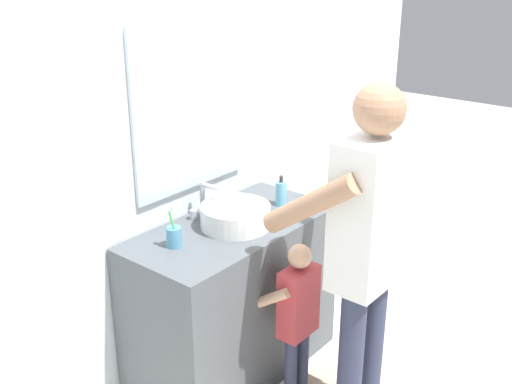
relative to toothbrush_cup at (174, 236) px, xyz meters
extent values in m
cube|color=silver|center=(0.35, 0.27, 0.44)|extent=(4.40, 0.08, 2.70)
cube|color=silver|center=(0.35, 0.21, 0.50)|extent=(0.73, 0.02, 0.83)
cube|color=#4C5156|center=(0.35, -0.05, -0.48)|extent=(1.13, 0.54, 0.85)
cylinder|color=silver|center=(0.35, -0.07, 0.00)|extent=(0.35, 0.35, 0.11)
cylinder|color=beige|center=(0.35, -0.07, 0.01)|extent=(0.28, 0.28, 0.09)
cylinder|color=#B7BABF|center=(0.35, 0.15, 0.04)|extent=(0.03, 0.03, 0.18)
cylinder|color=#B7BABF|center=(0.35, 0.09, 0.12)|extent=(0.02, 0.12, 0.02)
cylinder|color=#B7BABF|center=(0.28, 0.15, -0.03)|extent=(0.04, 0.04, 0.05)
cylinder|color=#B7BABF|center=(0.42, 0.15, -0.03)|extent=(0.04, 0.04, 0.05)
cylinder|color=#4C8EB2|center=(0.00, 0.00, 0.00)|extent=(0.07, 0.07, 0.09)
cylinder|color=green|center=(-0.01, -0.01, 0.05)|extent=(0.03, 0.03, 0.17)
cube|color=white|center=(-0.01, -0.01, 0.14)|extent=(0.01, 0.02, 0.02)
cylinder|color=#66B2D1|center=(0.71, -0.08, 0.01)|extent=(0.06, 0.06, 0.13)
cylinder|color=#2D2D2D|center=(0.71, -0.08, 0.10)|extent=(0.02, 0.02, 0.04)
cylinder|color=#2D334C|center=(0.29, -0.46, -0.71)|extent=(0.06, 0.06, 0.40)
cylinder|color=#2D334C|center=(0.40, -0.46, -0.71)|extent=(0.06, 0.06, 0.40)
cube|color=#B7383D|center=(0.35, -0.46, -0.33)|extent=(0.20, 0.11, 0.35)
sphere|color=#D8A884|center=(0.35, -0.46, -0.09)|extent=(0.11, 0.11, 0.11)
cylinder|color=#D8A884|center=(0.23, -0.37, -0.30)|extent=(0.05, 0.24, 0.19)
cylinder|color=#D8A884|center=(0.46, -0.37, -0.30)|extent=(0.05, 0.24, 0.19)
cylinder|color=#2D334C|center=(0.34, -0.77, -0.53)|extent=(0.12, 0.12, 0.76)
cylinder|color=#2D334C|center=(0.53, -0.77, -0.53)|extent=(0.12, 0.12, 0.76)
cube|color=white|center=(0.43, -0.77, 0.18)|extent=(0.38, 0.21, 0.66)
sphere|color=#A87A5B|center=(0.43, -0.77, 0.63)|extent=(0.21, 0.21, 0.21)
cylinder|color=#A87A5B|center=(0.22, -0.59, 0.24)|extent=(0.09, 0.46, 0.36)
cylinder|color=#A87A5B|center=(0.64, -0.59, 0.24)|extent=(0.09, 0.46, 0.36)
cylinder|color=yellow|center=(0.64, -0.42, 0.07)|extent=(0.01, 0.14, 0.03)
cube|color=white|center=(0.64, -0.34, 0.08)|extent=(0.01, 0.02, 0.02)
camera|label=1|loc=(-1.73, -1.90, 1.22)|focal=43.23mm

